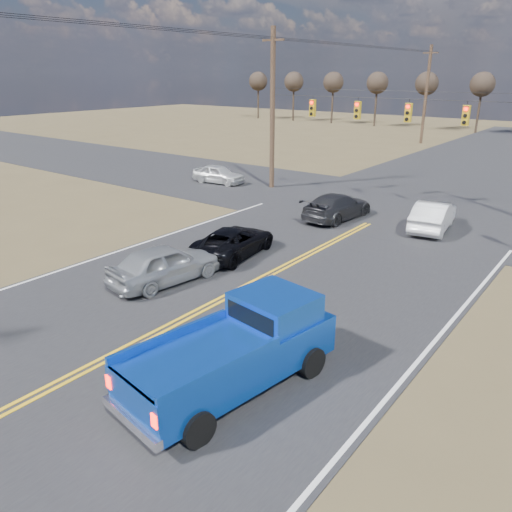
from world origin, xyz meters
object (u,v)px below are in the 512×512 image
Objects in this scene: pickup_truck at (238,350)px; dgrey_car_queue at (337,206)px; black_suv at (234,241)px; silver_suv at (165,264)px; white_car_queue at (433,216)px; cross_car_west at (218,174)px.

dgrey_car_queue is (-5.39, 14.87, -0.34)m from pickup_truck.
pickup_truck is at bearing 123.06° from black_suv.
white_car_queue is (5.59, 12.56, -0.01)m from silver_suv.
silver_suv reaches higher than black_suv.
black_suv is (0.12, 3.84, -0.13)m from silver_suv.
silver_suv is at bearing -151.79° from cross_car_west.
silver_suv is at bearing 160.12° from pickup_truck.
pickup_truck is 16.00m from white_car_queue.
black_suv is at bearing 88.43° from dgrey_car_queue.
white_car_queue is at bearing -105.53° from silver_suv.
cross_car_west is (-10.09, 14.39, -0.09)m from silver_suv.
white_car_queue reaches higher than cross_car_west.
pickup_truck reaches higher than dgrey_car_queue.
black_suv is 10.30m from white_car_queue.
pickup_truck reaches higher than cross_car_west.
pickup_truck reaches higher than white_car_queue.
black_suv is 7.65m from dgrey_car_queue.
silver_suv is at bearing 80.92° from black_suv.
black_suv is at bearing -142.78° from cross_car_west.
black_suv is at bearing 49.78° from white_car_queue.
black_suv is at bearing 139.03° from pickup_truck.
pickup_truck reaches higher than silver_suv.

